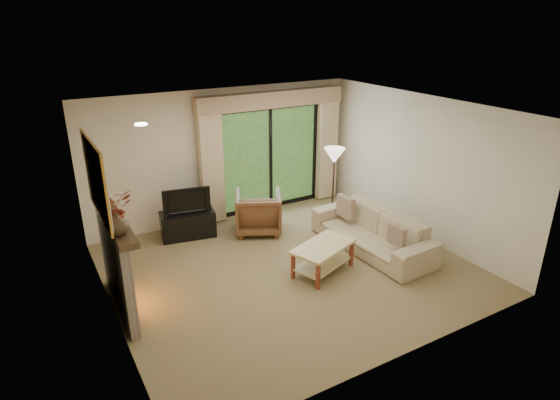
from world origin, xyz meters
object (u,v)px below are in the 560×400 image
media_console (188,224)px  armchair (258,212)px  sofa (372,231)px  coffee_table (323,258)px

media_console → armchair: size_ratio=1.14×
armchair → sofa: 2.15m
sofa → coffee_table: (-1.20, -0.23, -0.10)m
media_console → armchair: armchair is taller
armchair → coffee_table: armchair is taller
media_console → sofa: sofa is taller
sofa → media_console: bearing=-131.0°
coffee_table → armchair: bearing=75.8°
media_console → armchair: bearing=-9.2°
media_console → coffee_table: bearing=-47.9°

